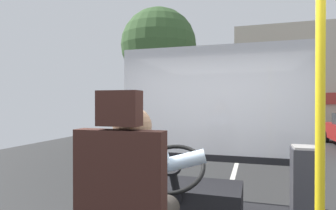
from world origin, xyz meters
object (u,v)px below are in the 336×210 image
object	(u,v)px
bus_driver	(136,191)
steering_console	(185,202)
parked_car_silver	(315,121)
handrail_pole	(320,158)
fare_box	(305,191)

from	to	relation	value
bus_driver	steering_console	size ratio (longest dim) A/B	0.71
bus_driver	parked_car_silver	size ratio (longest dim) A/B	0.19
steering_console	parked_car_silver	world-z (taller)	parked_car_silver
parked_car_silver	handrail_pole	bearing A→B (deg)	-100.63
bus_driver	parked_car_silver	distance (m)	17.58
handrail_pole	steering_console	bearing A→B (deg)	127.82
steering_console	handrail_pole	xyz separation A→B (m)	(0.95, -1.23, 0.73)
bus_driver	steering_console	bearing A→B (deg)	90.00
handrail_pole	parked_car_silver	xyz separation A→B (m)	(3.21, 17.09, -0.82)
handrail_pole	fare_box	xyz separation A→B (m)	(0.15, 1.33, -0.55)
fare_box	handrail_pole	bearing A→B (deg)	-96.26
bus_driver	steering_console	distance (m)	1.30
parked_car_silver	steering_console	bearing A→B (deg)	-104.71
bus_driver	parked_car_silver	world-z (taller)	bus_driver
bus_driver	parked_car_silver	bearing A→B (deg)	76.29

